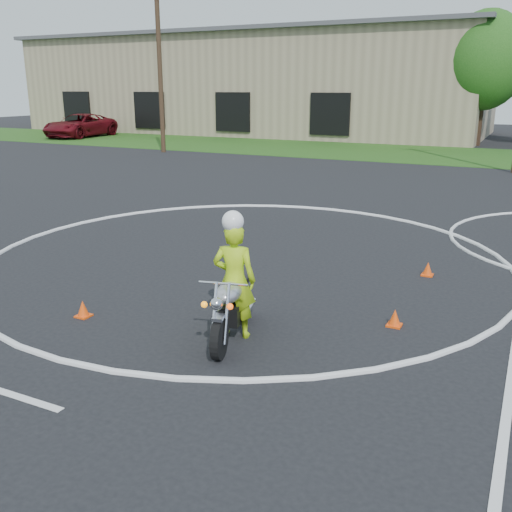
% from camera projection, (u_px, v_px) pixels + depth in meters
% --- Properties ---
extents(ground, '(120.00, 120.00, 0.00)m').
position_uv_depth(ground, '(175.00, 297.00, 10.98)').
color(ground, black).
rests_on(ground, ground).
extents(grass_strip, '(120.00, 10.00, 0.02)m').
position_uv_depth(grass_strip, '(428.00, 154.00, 34.19)').
color(grass_strip, '#1E4714').
rests_on(grass_strip, ground).
extents(course_markings, '(19.05, 19.05, 0.12)m').
position_uv_depth(course_markings, '(351.00, 254.00, 13.80)').
color(course_markings, silver).
rests_on(course_markings, ground).
extents(primary_motorcycle, '(0.81, 2.10, 1.12)m').
position_uv_depth(primary_motorcycle, '(231.00, 307.00, 9.00)').
color(primary_motorcycle, black).
rests_on(primary_motorcycle, ground).
extents(rider_primary_grp, '(0.78, 0.61, 2.08)m').
position_uv_depth(rider_primary_grp, '(234.00, 277.00, 9.00)').
color(rider_primary_grp, '#B2DF17').
rests_on(rider_primary_grp, ground).
extents(pickup_grp, '(3.48, 6.77, 1.83)m').
position_uv_depth(pickup_grp, '(80.00, 126.00, 45.72)').
color(pickup_grp, '#5F0A13').
rests_on(pickup_grp, ground).
extents(traffic_cones, '(13.11, 8.80, 0.30)m').
position_uv_depth(traffic_cones, '(499.00, 286.00, 11.17)').
color(traffic_cones, '#FF4D0D').
rests_on(traffic_cones, ground).
extents(warehouse, '(41.00, 17.00, 8.30)m').
position_uv_depth(warehouse, '(256.00, 84.00, 51.81)').
color(warehouse, tan).
rests_on(warehouse, ground).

